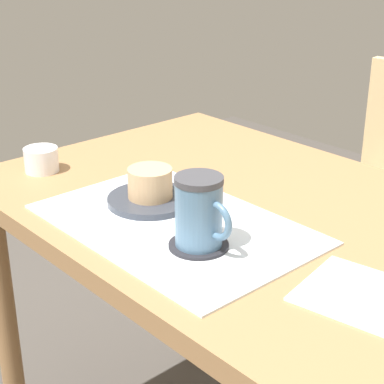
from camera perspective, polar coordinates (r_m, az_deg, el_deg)
The scene contains 8 objects.
dining_table at distance 1.21m, azimuth 5.13°, elevation -5.56°, with size 1.04×0.69×0.74m.
placemat at distance 1.10m, azimuth -1.56°, elevation -2.86°, with size 0.47×0.31×0.00m, color white.
pastry_plate at distance 1.17m, azimuth -3.71°, elevation -0.69°, with size 0.16×0.16×0.01m, color #333842.
pastry at distance 1.16m, azimuth -3.75°, elevation 0.82°, with size 0.08×0.08×0.05m, color tan.
coffee_coaster at distance 1.02m, azimuth 0.59°, elevation -4.74°, with size 0.10×0.10×0.01m, color #232328.
coffee_mug at distance 0.99m, azimuth 0.70°, elevation -1.74°, with size 0.11×0.08×0.11m.
paper_napkin at distance 0.93m, azimuth 14.51°, elevation -8.73°, with size 0.15×0.15×0.00m, color white.
sugar_bowl at distance 1.36m, azimuth -13.25°, elevation 2.82°, with size 0.07×0.07×0.05m, color white.
Camera 1 is at (0.71, -0.79, 1.22)m, focal length 60.00 mm.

